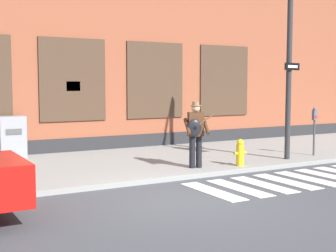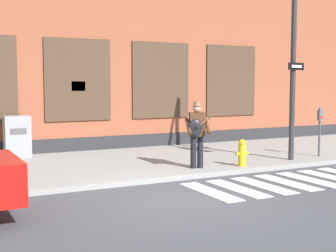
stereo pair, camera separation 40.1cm
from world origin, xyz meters
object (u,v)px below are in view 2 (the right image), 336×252
parking_meter (320,124)px  traffic_light (335,27)px  fire_hydrant (242,153)px  utility_box (17,137)px  busker (197,131)px

parking_meter → traffic_light: bearing=-125.9°
traffic_light → fire_hydrant: size_ratio=7.24×
parking_meter → utility_box: (-7.94, 3.86, -0.34)m
busker → traffic_light: (3.21, -1.35, 2.60)m
busker → utility_box: bearing=133.2°
busker → fire_hydrant: bearing=-14.3°
parking_meter → fire_hydrant: (-3.06, -0.38, -0.60)m
parking_meter → busker: bearing=-178.9°
traffic_light → utility_box: size_ratio=4.21×
busker → traffic_light: 4.34m
busker → utility_box: busker is taller
busker → fire_hydrant: size_ratio=2.39×
traffic_light → utility_box: 9.18m
busker → traffic_light: bearing=-22.9°
utility_box → parking_meter: bearing=-25.9°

